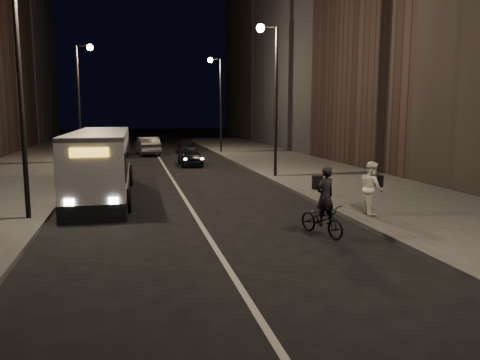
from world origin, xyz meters
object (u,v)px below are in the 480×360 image
pedestrian_woman (371,188)px  car_mid (147,146)px  car_near (190,156)px  streetlight_left_far (82,87)px  car_far (186,146)px  streetlight_right_far (218,92)px  streetlight_right_mid (272,80)px  streetlight_left_near (27,60)px  cyclist_on_bicycle (323,213)px  city_bus (102,161)px

pedestrian_woman → car_mid: (-6.71, 26.15, -0.31)m
car_near → streetlight_left_far: bearing=159.9°
car_near → car_far: bearing=84.6°
streetlight_right_far → streetlight_right_mid: bearing=-90.0°
streetlight_right_far → streetlight_left_near: size_ratio=1.00×
cyclist_on_bicycle → pedestrian_woman: 3.13m
streetlight_left_near → pedestrian_woman: 12.21m
cyclist_on_bicycle → car_near: size_ratio=0.58×
car_mid → streetlight_right_far: bearing=173.3°
streetlight_right_mid → cyclist_on_bicycle: size_ratio=3.82×
car_near → pedestrian_woman: bearing=-76.9°
cyclist_on_bicycle → car_far: cyclist_on_bicycle is taller
streetlight_left_far → car_far: bearing=44.4°
streetlight_left_near → city_bus: size_ratio=0.76×
car_mid → city_bus: bearing=76.0°
streetlight_right_mid → car_near: 9.49m
pedestrian_woman → streetlight_left_near: bearing=87.4°
city_bus → pedestrian_woman: city_bus is taller
streetlight_right_far → streetlight_left_near: same height
streetlight_left_near → car_far: 27.54m
streetlight_left_near → car_mid: size_ratio=1.74×
pedestrian_woman → streetlight_right_far: bearing=9.3°
city_bus → car_near: bearing=64.9°
streetlight_left_near → streetlight_left_far: 18.00m
city_bus → car_far: city_bus is taller
streetlight_right_mid → streetlight_left_near: size_ratio=1.00×
car_far → streetlight_left_far: bearing=-130.2°
streetlight_right_far → streetlight_left_far: 12.24m
streetlight_left_far → pedestrian_woman: bearing=-60.8°
streetlight_right_mid → car_mid: bearing=110.9°
car_mid → car_far: size_ratio=1.20×
cyclist_on_bicycle → car_far: size_ratio=0.54×
city_bus → car_mid: city_bus is taller
streetlight_left_far → car_near: 8.92m
city_bus → car_far: bearing=74.5°
streetlight_right_mid → streetlight_left_near: same height
streetlight_right_mid → cyclist_on_bicycle: streetlight_right_mid is taller
streetlight_right_mid → streetlight_right_far: same height
streetlight_right_far → car_far: (-2.60, 1.89, -4.79)m
cyclist_on_bicycle → car_mid: 28.23m
streetlight_right_mid → streetlight_left_far: bearing=136.8°
cyclist_on_bicycle → car_far: bearing=73.0°
streetlight_left_near → car_near: size_ratio=2.20×
streetlight_left_near → streetlight_left_far: bearing=90.0°
car_near → car_mid: car_mid is taller
cyclist_on_bicycle → car_mid: bearing=80.2°
streetlight_right_far → car_near: 10.42m
streetlight_left_near → city_bus: (1.89, 4.61, -3.81)m
streetlight_right_mid → streetlight_left_far: (-10.66, 10.00, 0.00)m
streetlight_left_near → city_bus: 6.27m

